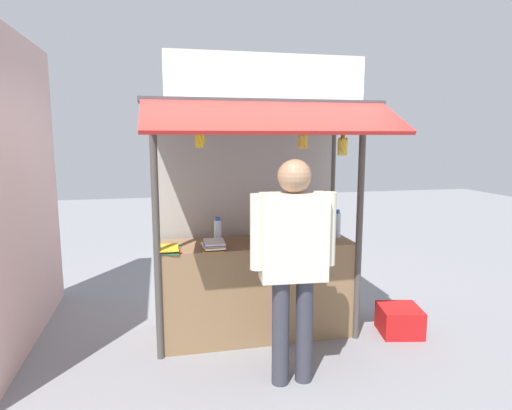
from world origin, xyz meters
TOP-DOWN VIEW (x-y plane):
  - ground_plane at (0.00, 0.00)m, footprint 20.00×20.00m
  - stall_counter at (0.00, 0.00)m, footprint 1.80×0.57m
  - stall_structure at (0.00, 0.07)m, footprint 2.00×1.41m
  - water_bottle_far_left at (0.35, 0.13)m, footprint 0.09×0.09m
  - water_bottle_mid_left at (-0.36, 0.01)m, footprint 0.07×0.07m
  - water_bottle_mid_right at (0.81, 0.02)m, footprint 0.08×0.08m
  - water_bottle_back_right at (0.46, 0.02)m, footprint 0.09×0.09m
  - magazine_stack_front_right at (0.04, -0.14)m, footprint 0.20×0.25m
  - magazine_stack_left at (-0.42, -0.17)m, footprint 0.20×0.29m
  - magazine_stack_front_left at (-0.81, -0.17)m, footprint 0.22×0.28m
  - banana_bunch_inner_right at (0.32, -0.39)m, footprint 0.10×0.10m
  - banana_bunch_inner_left at (0.67, -0.39)m, footprint 0.10×0.10m
  - banana_bunch_leftmost at (-0.54, -0.39)m, footprint 0.09×0.09m
  - vendor_person at (0.09, -0.87)m, footprint 0.65×0.25m
  - plastic_crate at (1.35, -0.29)m, footprint 0.44×0.44m
  - neighbour_wall at (-2.13, 0.30)m, footprint 0.20×2.40m

SIDE VIEW (x-z plane):
  - ground_plane at x=0.00m, z-range 0.00..0.00m
  - plastic_crate at x=1.35m, z-range 0.00..0.26m
  - stall_counter at x=0.00m, z-range 0.00..0.91m
  - magazine_stack_front_right at x=0.04m, z-range 0.91..0.95m
  - magazine_stack_front_left at x=-0.81m, z-range 0.91..0.95m
  - magazine_stack_left at x=-0.42m, z-range 0.91..0.98m
  - water_bottle_mid_left at x=-0.36m, z-range 0.90..1.15m
  - water_bottle_mid_right at x=0.81m, z-range 0.90..1.17m
  - vendor_person at x=0.09m, z-range 0.18..1.90m
  - water_bottle_far_left at x=0.35m, z-range 0.90..1.20m
  - water_bottle_back_right at x=0.46m, z-range 0.90..1.22m
  - neighbour_wall at x=-2.13m, z-range 0.00..2.79m
  - stall_structure at x=0.00m, z-range 0.24..2.77m
  - banana_bunch_inner_left at x=0.67m, z-range 1.64..1.97m
  - banana_bunch_inner_right at x=0.32m, z-range 1.72..1.99m
  - banana_bunch_leftmost at x=-0.54m, z-range 1.74..2.00m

